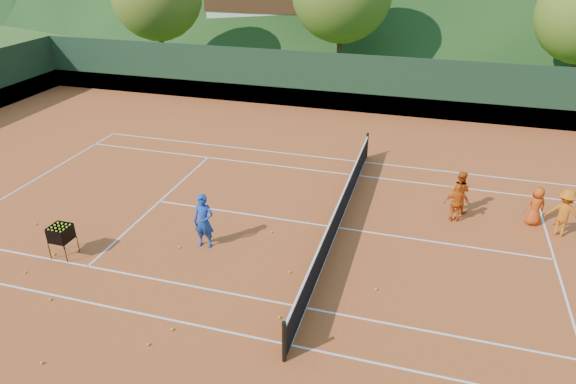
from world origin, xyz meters
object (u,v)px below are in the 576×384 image
(coach, at_px, (204,221))
(ball_hopper, at_px, (61,234))
(student_c, at_px, (536,206))
(tennis_net, at_px, (338,214))
(student_d, at_px, (564,213))
(student_b, at_px, (457,203))
(student_a, at_px, (459,191))

(coach, xyz_separation_m, ball_hopper, (-3.72, -1.66, -0.11))
(coach, xyz_separation_m, student_c, (9.64, 4.20, -0.20))
(student_c, xyz_separation_m, tennis_net, (-6.01, -2.02, -0.16))
(student_c, height_order, student_d, student_d)
(coach, distance_m, tennis_net, 4.25)
(coach, height_order, tennis_net, coach)
(coach, relative_size, tennis_net, 0.14)
(ball_hopper, bearing_deg, student_b, 26.07)
(student_c, xyz_separation_m, student_d, (0.72, -0.47, 0.13))
(student_c, relative_size, student_d, 0.84)
(student_b, bearing_deg, tennis_net, 11.58)
(coach, distance_m, student_b, 8.10)
(coach, relative_size, ball_hopper, 1.71)
(student_b, bearing_deg, coach, 15.72)
(student_d, xyz_separation_m, ball_hopper, (-14.08, -5.38, -0.04))
(ball_hopper, bearing_deg, tennis_net, 27.52)
(student_b, relative_size, ball_hopper, 1.34)
(coach, height_order, ball_hopper, coach)
(coach, height_order, student_a, coach)
(student_d, distance_m, ball_hopper, 15.08)
(student_b, distance_m, student_d, 3.16)
(student_a, relative_size, student_d, 0.94)
(student_b, xyz_separation_m, ball_hopper, (-10.93, -5.35, 0.07))
(student_a, bearing_deg, student_b, 103.52)
(student_d, distance_m, tennis_net, 6.91)
(coach, bearing_deg, student_d, 17.81)
(student_a, distance_m, tennis_net, 4.30)
(coach, xyz_separation_m, student_d, (10.36, 3.72, -0.07))
(student_a, distance_m, student_d, 3.16)
(student_a, distance_m, ball_hopper, 12.58)
(student_a, bearing_deg, tennis_net, 51.18)
(student_c, bearing_deg, ball_hopper, 3.02)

